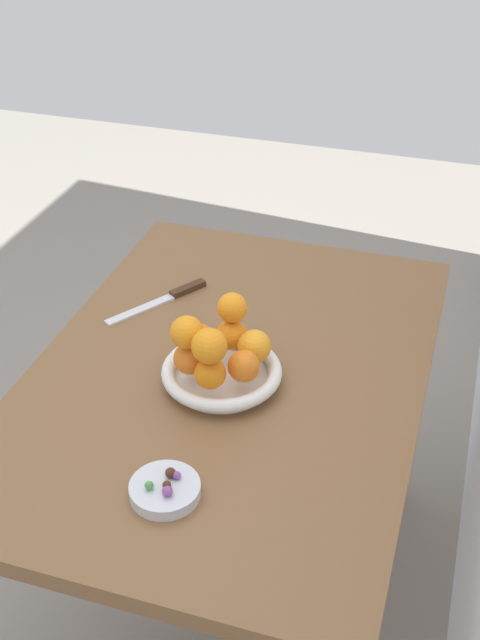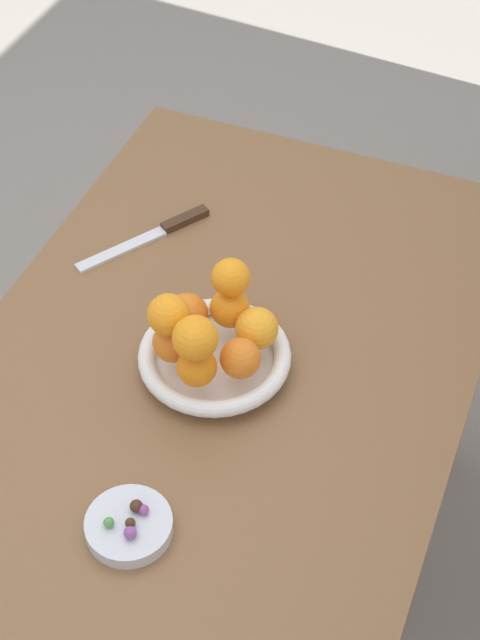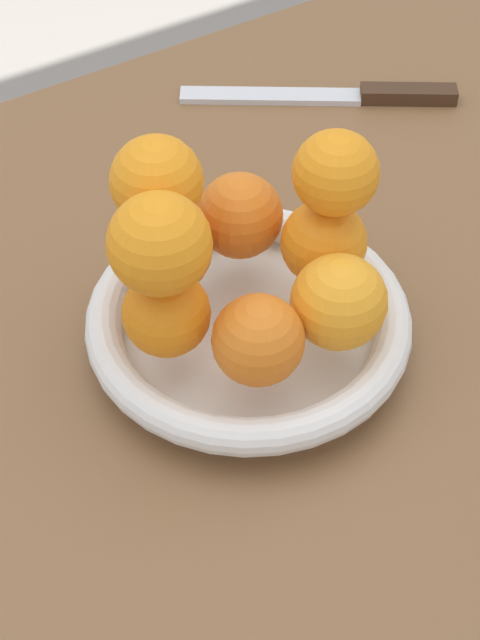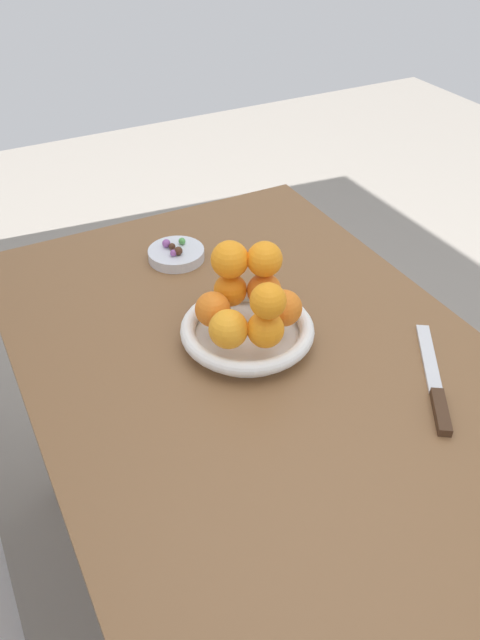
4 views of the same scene
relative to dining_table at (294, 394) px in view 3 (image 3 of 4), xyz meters
The scene contains 12 objects.
dining_table is the anchor object (origin of this frame).
fruit_bowl 0.12m from the dining_table, ahead, with size 0.23×0.23×0.04m.
orange_0 0.17m from the dining_table, 72.02° to the right, with size 0.06×0.06×0.06m, color orange.
orange_1 0.18m from the dining_table, 33.02° to the right, with size 0.06×0.06×0.06m, color orange.
orange_2 0.19m from the dining_table, ahead, with size 0.06×0.06×0.06m, color orange.
orange_3 0.18m from the dining_table, 36.40° to the left, with size 0.06×0.06×0.06m, color orange.
orange_4 0.17m from the dining_table, 80.73° to the left, with size 0.07×0.07×0.07m, color orange.
orange_5 0.16m from the dining_table, 166.08° to the right, with size 0.06×0.06×0.06m, color orange.
orange_6 0.22m from the dining_table, behind, with size 0.06×0.06×0.06m, color orange.
orange_7 0.24m from the dining_table, 32.41° to the right, with size 0.06×0.06×0.06m, color orange.
orange_8 0.25m from the dining_table, ahead, with size 0.07×0.07×0.07m, color orange.
knife 0.30m from the dining_table, 132.60° to the right, with size 0.23×0.16×0.01m.
Camera 3 is at (0.30, 0.40, 1.28)m, focal length 55.00 mm.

